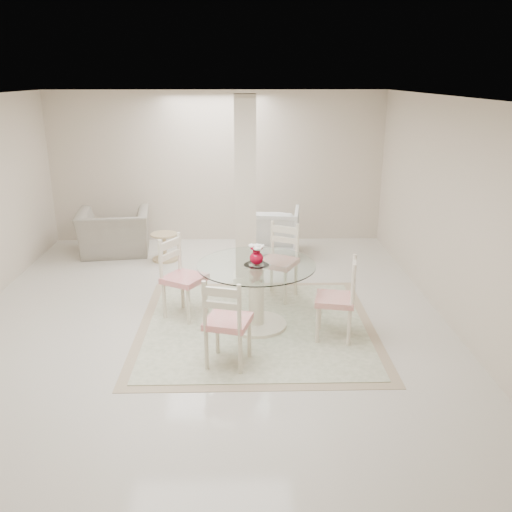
{
  "coord_description": "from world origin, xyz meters",
  "views": [
    {
      "loc": [
        0.46,
        -6.28,
        2.94
      ],
      "look_at": [
        0.62,
        -0.05,
        0.85
      ],
      "focal_mm": 38.0,
      "sensor_mm": 36.0,
      "label": 1
    }
  ],
  "objects_px": {
    "dining_table": "(256,296)",
    "red_vase": "(256,254)",
    "dining_chair_north": "(281,256)",
    "armchair_white": "(273,231)",
    "column": "(246,193)",
    "side_table": "(165,248)",
    "dining_chair_south": "(226,317)",
    "recliner_taupe": "(114,232)",
    "dining_chair_west": "(179,271)",
    "dining_chair_east": "(341,293)"
  },
  "relations": [
    {
      "from": "recliner_taupe",
      "to": "dining_chair_west",
      "type": "bearing_deg",
      "value": 111.3
    },
    {
      "from": "recliner_taupe",
      "to": "armchair_white",
      "type": "distance_m",
      "value": 2.72
    },
    {
      "from": "dining_chair_west",
      "to": "armchair_white",
      "type": "distance_m",
      "value": 2.87
    },
    {
      "from": "dining_chair_west",
      "to": "dining_chair_east",
      "type": "bearing_deg",
      "value": -78.68
    },
    {
      "from": "armchair_white",
      "to": "side_table",
      "type": "height_order",
      "value": "armchair_white"
    },
    {
      "from": "dining_chair_west",
      "to": "dining_chair_south",
      "type": "height_order",
      "value": "dining_chair_west"
    },
    {
      "from": "column",
      "to": "red_vase",
      "type": "distance_m",
      "value": 1.61
    },
    {
      "from": "side_table",
      "to": "recliner_taupe",
      "type": "bearing_deg",
      "value": 157.52
    },
    {
      "from": "dining_chair_west",
      "to": "armchair_white",
      "type": "height_order",
      "value": "dining_chair_west"
    },
    {
      "from": "dining_chair_east",
      "to": "dining_chair_west",
      "type": "bearing_deg",
      "value": -98.1
    },
    {
      "from": "dining_chair_north",
      "to": "side_table",
      "type": "distance_m",
      "value": 2.45
    },
    {
      "from": "column",
      "to": "armchair_white",
      "type": "xyz_separation_m",
      "value": [
        0.48,
        1.35,
        -0.95
      ]
    },
    {
      "from": "dining_table",
      "to": "armchair_white",
      "type": "relative_size",
      "value": 1.59
    },
    {
      "from": "dining_chair_north",
      "to": "armchair_white",
      "type": "xyz_separation_m",
      "value": [
        0.0,
        1.94,
        -0.2
      ]
    },
    {
      "from": "red_vase",
      "to": "armchair_white",
      "type": "xyz_separation_m",
      "value": [
        0.36,
        2.9,
        -0.53
      ]
    },
    {
      "from": "side_table",
      "to": "dining_chair_north",
      "type": "bearing_deg",
      "value": -41.51
    },
    {
      "from": "column",
      "to": "recliner_taupe",
      "type": "bearing_deg",
      "value": 148.25
    },
    {
      "from": "dining_chair_west",
      "to": "side_table",
      "type": "height_order",
      "value": "dining_chair_west"
    },
    {
      "from": "dining_table",
      "to": "red_vase",
      "type": "xyz_separation_m",
      "value": [
        0.0,
        -0.0,
        0.52
      ]
    },
    {
      "from": "recliner_taupe",
      "to": "armchair_white",
      "type": "bearing_deg",
      "value": 171.92
    },
    {
      "from": "dining_chair_north",
      "to": "dining_chair_west",
      "type": "height_order",
      "value": "dining_chair_west"
    },
    {
      "from": "dining_chair_south",
      "to": "armchair_white",
      "type": "xyz_separation_m",
      "value": [
        0.7,
        3.86,
        -0.18
      ]
    },
    {
      "from": "armchair_white",
      "to": "column",
      "type": "bearing_deg",
      "value": 77.96
    },
    {
      "from": "dining_chair_north",
      "to": "recliner_taupe",
      "type": "relative_size",
      "value": 0.98
    },
    {
      "from": "dining_chair_north",
      "to": "armchair_white",
      "type": "height_order",
      "value": "dining_chair_north"
    },
    {
      "from": "dining_table",
      "to": "dining_chair_west",
      "type": "relative_size",
      "value": 1.23
    },
    {
      "from": "column",
      "to": "dining_table",
      "type": "distance_m",
      "value": 1.81
    },
    {
      "from": "dining_chair_west",
      "to": "dining_chair_north",
      "type": "bearing_deg",
      "value": -34.24
    },
    {
      "from": "dining_chair_south",
      "to": "red_vase",
      "type": "bearing_deg",
      "value": -93.94
    },
    {
      "from": "side_table",
      "to": "armchair_white",
      "type": "bearing_deg",
      "value": 10.3
    },
    {
      "from": "dining_table",
      "to": "armchair_white",
      "type": "xyz_separation_m",
      "value": [
        0.36,
        2.9,
        -0.01
      ]
    },
    {
      "from": "red_vase",
      "to": "dining_chair_east",
      "type": "relative_size",
      "value": 0.23
    },
    {
      "from": "red_vase",
      "to": "side_table",
      "type": "bearing_deg",
      "value": 119.65
    },
    {
      "from": "dining_chair_north",
      "to": "dining_chair_west",
      "type": "relative_size",
      "value": 0.99
    },
    {
      "from": "armchair_white",
      "to": "dining_chair_south",
      "type": "bearing_deg",
      "value": 87.14
    },
    {
      "from": "dining_table",
      "to": "recliner_taupe",
      "type": "distance_m",
      "value": 3.77
    },
    {
      "from": "armchair_white",
      "to": "side_table",
      "type": "distance_m",
      "value": 1.86
    },
    {
      "from": "red_vase",
      "to": "dining_chair_west",
      "type": "height_order",
      "value": "dining_chair_west"
    },
    {
      "from": "dining_chair_south",
      "to": "side_table",
      "type": "distance_m",
      "value": 3.72
    },
    {
      "from": "dining_chair_south",
      "to": "armchair_white",
      "type": "bearing_deg",
      "value": -84.75
    },
    {
      "from": "recliner_taupe",
      "to": "red_vase",
      "type": "bearing_deg",
      "value": 121.56
    },
    {
      "from": "dining_table",
      "to": "recliner_taupe",
      "type": "height_order",
      "value": "dining_table"
    },
    {
      "from": "red_vase",
      "to": "recliner_taupe",
      "type": "bearing_deg",
      "value": 128.77
    },
    {
      "from": "dining_chair_north",
      "to": "recliner_taupe",
      "type": "height_order",
      "value": "dining_chair_north"
    },
    {
      "from": "recliner_taupe",
      "to": "column",
      "type": "bearing_deg",
      "value": 141.04
    },
    {
      "from": "red_vase",
      "to": "armchair_white",
      "type": "height_order",
      "value": "red_vase"
    },
    {
      "from": "dining_table",
      "to": "column",
      "type": "bearing_deg",
      "value": 94.28
    },
    {
      "from": "side_table",
      "to": "dining_chair_west",
      "type": "bearing_deg",
      "value": -77.2
    },
    {
      "from": "dining_chair_north",
      "to": "armchair_white",
      "type": "bearing_deg",
      "value": 117.7
    },
    {
      "from": "dining_table",
      "to": "recliner_taupe",
      "type": "relative_size",
      "value": 1.21
    }
  ]
}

